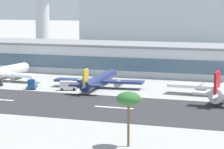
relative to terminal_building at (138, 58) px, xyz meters
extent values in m
plane|color=#9E9E99|center=(16.41, -76.02, -6.41)|extent=(1400.00, 1400.00, 0.00)
cube|color=#2D2D30|center=(16.41, -78.41, -6.37)|extent=(800.00, 37.48, 0.08)
cube|color=white|center=(16.97, -78.41, -6.33)|extent=(12.00, 1.20, 0.01)
cube|color=silver|center=(0.00, 0.06, -0.50)|extent=(194.13, 29.59, 11.82)
cube|color=#476075|center=(0.00, -14.89, -1.10)|extent=(188.30, 0.30, 5.32)
cube|color=gray|center=(0.00, 0.06, 5.90)|extent=(196.07, 29.89, 1.00)
cylinder|color=silver|center=(-61.29, 29.40, 12.12)|extent=(7.12, 7.12, 37.07)
cube|color=#A8B2BC|center=(-25.73, 145.23, 11.91)|extent=(117.84, 28.46, 36.64)
sphere|color=white|center=(-44.53, -20.37, -3.34)|extent=(3.77, 3.77, 3.77)
cylinder|color=gray|center=(-36.59, -41.38, -4.43)|extent=(2.83, 5.67, 2.58)
cylinder|color=navy|center=(-1.02, -43.97, -3.57)|extent=(7.28, 36.81, 3.66)
sphere|color=navy|center=(-2.84, -25.74, -3.57)|extent=(3.48, 3.48, 3.48)
cone|color=navy|center=(0.80, -62.19, -3.57)|extent=(3.94, 6.89, 3.30)
cube|color=navy|center=(-0.95, -44.69, -3.94)|extent=(32.84, 8.69, 0.81)
cylinder|color=gray|center=(6.32, -43.97, -4.58)|extent=(2.88, 5.34, 2.38)
cylinder|color=gray|center=(-8.21, -45.42, -4.58)|extent=(2.88, 5.34, 2.38)
cube|color=navy|center=(0.65, -60.73, -3.21)|extent=(11.28, 4.10, 0.64)
cube|color=gold|center=(0.65, -60.73, -0.64)|extent=(1.07, 4.98, 5.86)
cylinder|color=black|center=(-0.84, -45.79, -5.91)|extent=(0.66, 0.66, 1.01)
cone|color=white|center=(44.81, -68.84, -2.98)|extent=(4.33, 8.14, 3.99)
cylinder|color=gray|center=(36.71, -47.21, -4.20)|extent=(3.14, 6.32, 2.88)
cube|color=white|center=(44.88, -67.07, -2.54)|extent=(13.78, 4.24, 0.78)
cube|color=red|center=(44.88, -67.07, 0.56)|extent=(0.97, 6.01, 7.09)
cylinder|color=black|center=(-36.59, -52.54, -6.11)|extent=(0.64, 0.59, 0.60)
cylinder|color=black|center=(-35.59, -53.79, -6.11)|extent=(0.64, 0.59, 0.60)
cube|color=white|center=(-8.93, -53.68, -5.36)|extent=(6.46, 4.38, 1.20)
cube|color=silver|center=(-9.60, -53.94, -3.96)|extent=(4.86, 3.69, 1.60)
cube|color=white|center=(-6.91, -52.91, -4.01)|extent=(2.36, 2.66, 1.50)
cylinder|color=black|center=(-6.54, -54.06, -5.96)|extent=(0.94, 0.58, 0.90)
cylinder|color=black|center=(-7.39, -51.81, -5.96)|extent=(0.94, 0.58, 0.90)
cylinder|color=black|center=(-10.47, -55.55, -5.96)|extent=(0.94, 0.58, 0.90)
cylinder|color=black|center=(-11.32, -53.31, -5.96)|extent=(0.94, 0.58, 0.90)
cube|color=#23569E|center=(-22.85, -53.90, -5.26)|extent=(5.62, 8.85, 1.40)
cylinder|color=silver|center=(-23.24, -52.96, -3.51)|extent=(4.13, 6.14, 2.10)
cube|color=#23569E|center=(-21.63, -56.89, -3.66)|extent=(2.99, 2.79, 1.80)
cylinder|color=black|center=(-22.93, -57.15, -5.96)|extent=(0.60, 0.94, 0.90)
cylinder|color=black|center=(-20.52, -56.16, -5.96)|extent=(0.60, 0.94, 0.90)
cylinder|color=black|center=(-25.18, -51.64, -5.96)|extent=(0.60, 0.94, 0.90)
cylinder|color=black|center=(-22.78, -50.66, -5.96)|extent=(0.60, 0.94, 0.90)
cylinder|color=brown|center=(34.54, -118.03, -1.24)|extent=(0.52, 0.52, 10.34)
ellipsoid|color=#2D602D|center=(34.54, -118.03, 3.93)|extent=(5.28, 5.28, 2.91)
camera|label=1|loc=(70.40, -226.55, 24.08)|focal=88.24mm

